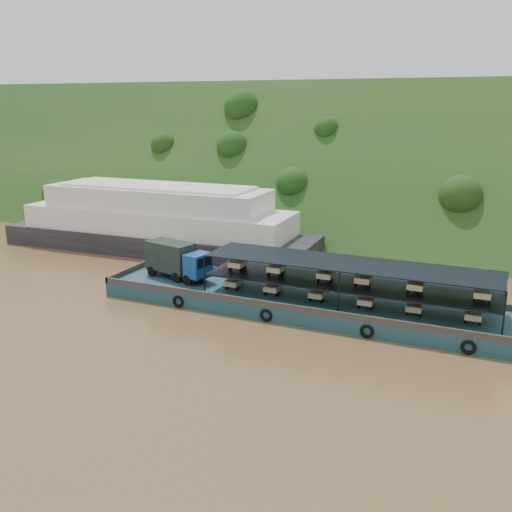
% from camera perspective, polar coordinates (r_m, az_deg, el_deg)
% --- Properties ---
extents(ground, '(160.00, 160.00, 0.00)m').
position_cam_1_polar(ground, '(49.39, 0.73, -4.66)').
color(ground, brown).
rests_on(ground, ground).
extents(hillside, '(140.00, 39.60, 39.60)m').
position_cam_1_polar(hillside, '(82.56, 10.57, 3.19)').
color(hillside, '#163814').
rests_on(hillside, ground).
extents(cargo_barge, '(35.00, 7.18, 4.54)m').
position_cam_1_polar(cargo_barge, '(47.52, 3.92, -4.09)').
color(cargo_barge, '#134045').
rests_on(cargo_barge, ground).
extents(passenger_ferry, '(37.78, 10.63, 7.59)m').
position_cam_1_polar(passenger_ferry, '(67.45, -9.74, 3.42)').
color(passenger_ferry, black).
rests_on(passenger_ferry, ground).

